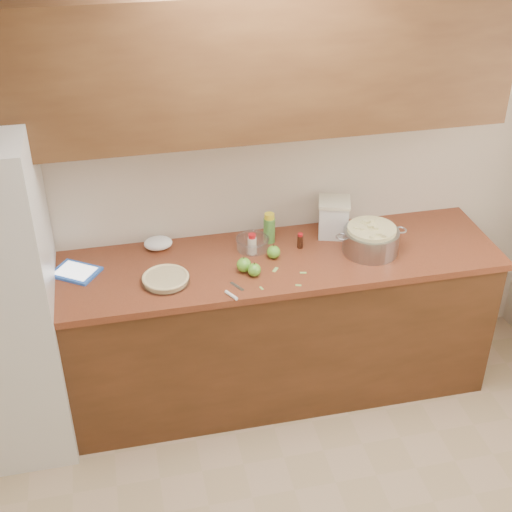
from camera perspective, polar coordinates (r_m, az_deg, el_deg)
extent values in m
plane|color=beige|center=(3.96, -0.61, 6.83)|extent=(3.60, 0.00, 3.60)
cube|color=#562E18|center=(4.14, 0.39, -5.90)|extent=(2.60, 0.65, 0.88)
cube|color=brown|center=(3.87, 0.41, -0.55)|extent=(2.64, 0.68, 0.04)
cube|color=brown|center=(3.57, -0.09, 15.15)|extent=(2.60, 0.34, 0.70)
cylinder|color=silver|center=(3.70, -7.23, -1.89)|extent=(0.25, 0.25, 0.03)
cylinder|color=beige|center=(3.70, -7.23, -1.87)|extent=(0.23, 0.23, 0.03)
torus|color=beige|center=(3.69, -7.25, -1.70)|extent=(0.24, 0.24, 0.02)
cylinder|color=gray|center=(3.96, 9.16, 1.20)|extent=(0.31, 0.31, 0.13)
torus|color=gray|center=(3.88, 6.90, 1.54)|extent=(0.07, 0.07, 0.01)
torus|color=gray|center=(3.99, 11.47, 2.05)|extent=(0.07, 0.07, 0.01)
cylinder|color=beige|center=(3.95, 9.18, 1.40)|extent=(0.27, 0.27, 0.14)
cube|color=silver|center=(4.07, 6.22, 2.98)|extent=(0.20, 0.20, 0.20)
cube|color=beige|center=(4.02, 6.31, 4.33)|extent=(0.22, 0.22, 0.02)
cube|color=blue|center=(3.87, -14.22, -1.25)|extent=(0.29, 0.27, 0.01)
cube|color=white|center=(3.86, -14.23, -1.15)|extent=(0.23, 0.22, 0.00)
cube|color=gray|center=(3.65, -1.53, -2.44)|extent=(0.06, 0.09, 0.00)
cylinder|color=white|center=(3.58, -1.99, -3.15)|extent=(0.06, 0.09, 0.02)
cylinder|color=#4C8C38|center=(3.99, 1.07, 2.08)|extent=(0.07, 0.07, 0.15)
cylinder|color=yellow|center=(3.95, 1.08, 3.20)|extent=(0.06, 0.06, 0.03)
cylinder|color=beige|center=(3.90, -0.32, 0.86)|extent=(0.05, 0.05, 0.10)
cylinder|color=red|center=(3.87, -0.32, 1.61)|extent=(0.04, 0.04, 0.02)
cylinder|color=black|center=(3.96, 3.55, 1.15)|extent=(0.03, 0.03, 0.08)
cylinder|color=red|center=(3.94, 3.57, 1.72)|extent=(0.03, 0.03, 0.02)
cylinder|color=silver|center=(3.95, -0.28, 1.02)|extent=(0.18, 0.18, 0.07)
torus|color=silver|center=(3.93, -0.28, 1.40)|extent=(0.19, 0.19, 0.01)
ellipsoid|color=white|center=(3.99, -7.83, 1.03)|extent=(0.18, 0.16, 0.07)
sphere|color=#5CA72B|center=(3.75, -0.97, -0.71)|extent=(0.08, 0.08, 0.08)
cylinder|color=#3F2D19|center=(3.72, -0.98, -0.12)|extent=(0.01, 0.01, 0.01)
sphere|color=#5CA72B|center=(3.86, 1.41, 0.32)|extent=(0.07, 0.07, 0.07)
cylinder|color=#3F2D19|center=(3.84, 1.42, 0.86)|extent=(0.01, 0.01, 0.01)
sphere|color=#5CA72B|center=(3.71, -0.14, -1.12)|extent=(0.07, 0.07, 0.07)
cylinder|color=#3F2D19|center=(3.69, -0.14, -0.58)|extent=(0.01, 0.01, 0.01)
cube|color=#96C45F|center=(3.64, 0.44, -2.59)|extent=(0.02, 0.03, 0.00)
cube|color=#96C45F|center=(3.78, 1.56, -1.10)|extent=(0.04, 0.05, 0.00)
cube|color=#96C45F|center=(3.66, 3.41, -2.35)|extent=(0.03, 0.02, 0.00)
cube|color=#96C45F|center=(3.76, 3.80, -1.35)|extent=(0.04, 0.02, 0.00)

